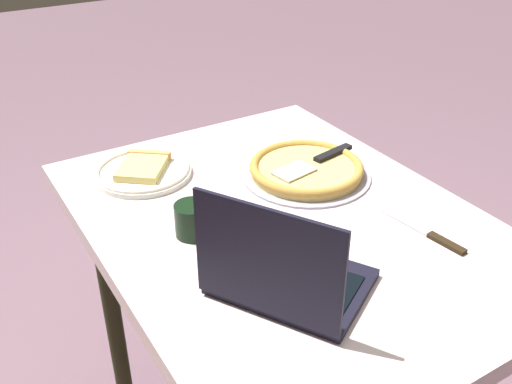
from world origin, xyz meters
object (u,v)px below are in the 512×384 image
Objects in this scene: pizza_plate at (143,170)px; drink_cup at (192,219)px; dining_table at (284,244)px; table_knife at (431,235)px; laptop at (284,275)px; pizza_tray at (306,169)px.

drink_cup is (-0.32, 0.01, 0.03)m from pizza_plate.
table_knife is (-0.24, -0.24, 0.08)m from dining_table.
pizza_plate is at bearing 36.08° from table_knife.
laptop is 4.67× the size of drink_cup.
pizza_plate is 0.44m from pizza_tray.
table_knife is (-0.00, -0.40, -0.05)m from laptop.
laptop reaches higher than dining_table.
drink_cup reaches higher than pizza_tray.
laptop reaches higher than pizza_plate.
pizza_plate is 0.32m from drink_cup.
table_knife is at bearing -122.34° from drink_cup.
dining_table is at bearing -151.22° from pizza_plate.
laptop is at bearing -168.56° from drink_cup.
laptop is at bearing 145.48° from dining_table.
pizza_tray is (0.15, -0.17, 0.10)m from dining_table.
pizza_plate is at bearing 4.50° from laptop.
laptop is 0.40m from table_knife.
pizza_plate is at bearing 28.78° from dining_table.
table_knife is at bearing -134.54° from dining_table.
pizza_plate is (0.61, 0.05, -0.04)m from laptop.
laptop reaches higher than pizza_tray.
drink_cup is at bearing 103.58° from pizza_tray.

